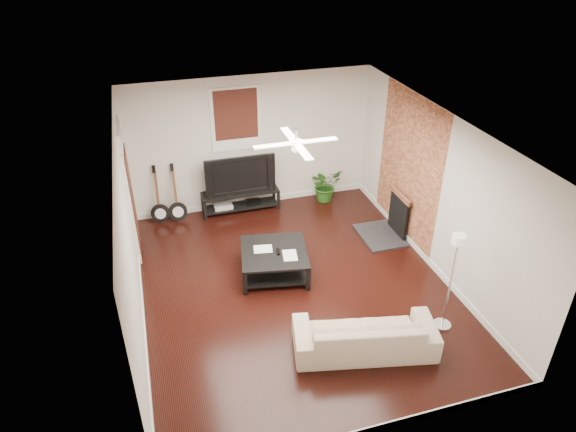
% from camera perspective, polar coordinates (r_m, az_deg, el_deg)
% --- Properties ---
extents(room, '(5.01, 6.01, 2.81)m').
position_cam_1_polar(room, '(7.98, 0.82, 0.14)').
color(room, black).
rests_on(room, ground).
extents(brick_accent, '(0.02, 2.20, 2.80)m').
position_cam_1_polar(brick_accent, '(9.71, 13.23, 5.15)').
color(brick_accent, brown).
rests_on(brick_accent, floor).
extents(fireplace, '(0.80, 1.10, 0.92)m').
position_cam_1_polar(fireplace, '(10.01, 11.16, 0.12)').
color(fireplace, black).
rests_on(fireplace, floor).
extents(window_back, '(1.00, 0.06, 1.30)m').
position_cam_1_polar(window_back, '(10.30, -5.79, 10.64)').
color(window_back, '#33100E').
rests_on(window_back, wall_back).
extents(door_left, '(0.08, 1.00, 2.50)m').
position_cam_1_polar(door_left, '(9.45, -17.17, 2.80)').
color(door_left, white).
rests_on(door_left, wall_left).
extents(tv_stand, '(1.61, 0.43, 0.45)m').
position_cam_1_polar(tv_stand, '(10.84, -5.28, 1.69)').
color(tv_stand, black).
rests_on(tv_stand, floor).
extents(tv, '(1.44, 0.19, 0.83)m').
position_cam_1_polar(tv, '(10.56, -5.47, 4.76)').
color(tv, black).
rests_on(tv, tv_stand).
extents(coffee_table, '(1.30, 1.30, 0.47)m').
position_cam_1_polar(coffee_table, '(8.92, -1.54, -5.14)').
color(coffee_table, black).
rests_on(coffee_table, floor).
extents(sofa, '(2.14, 1.20, 0.59)m').
position_cam_1_polar(sofa, '(7.56, 8.53, -12.74)').
color(sofa, '#BCA58D').
rests_on(sofa, floor).
extents(floor_lamp, '(0.32, 0.32, 1.65)m').
position_cam_1_polar(floor_lamp, '(7.87, 17.59, -7.06)').
color(floor_lamp, silver).
rests_on(floor_lamp, floor).
extents(potted_plant, '(0.80, 0.74, 0.74)m').
position_cam_1_polar(potted_plant, '(11.16, 4.17, 3.48)').
color(potted_plant, '#255C1A').
rests_on(potted_plant, floor).
extents(guitar_left, '(0.42, 0.33, 1.22)m').
position_cam_1_polar(guitar_left, '(10.49, -14.26, 2.15)').
color(guitar_left, black).
rests_on(guitar_left, floor).
extents(guitar_right, '(0.39, 0.29, 1.22)m').
position_cam_1_polar(guitar_right, '(10.47, -12.35, 2.35)').
color(guitar_right, black).
rests_on(guitar_right, floor).
extents(ceiling_fan, '(1.24, 1.24, 0.32)m').
position_cam_1_polar(ceiling_fan, '(7.44, 0.89, 8.13)').
color(ceiling_fan, white).
rests_on(ceiling_fan, ceiling).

